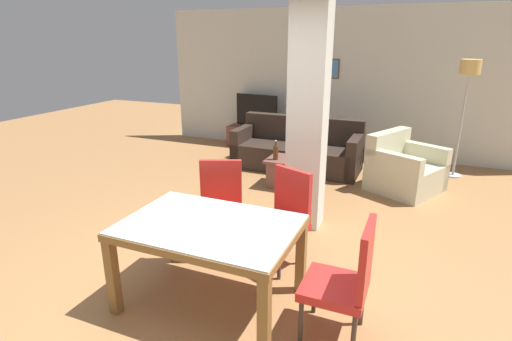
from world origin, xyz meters
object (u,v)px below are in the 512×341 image
(sofa, at_px, (297,152))
(coffee_table, at_px, (286,172))
(floor_lamp, at_px, (468,80))
(dining_chair_far_right, at_px, (284,215))
(tv_screen, at_px, (257,111))
(dining_table, at_px, (210,241))
(bottle, at_px, (276,152))
(dining_chair_far_left, at_px, (220,204))
(tv_stand, at_px, (257,137))
(dining_chair_head_right, at_px, (346,278))
(armchair, at_px, (403,171))

(sofa, bearing_deg, coffee_table, 96.83)
(sofa, height_order, floor_lamp, floor_lamp)
(dining_chair_far_right, xyz_separation_m, tv_screen, (-1.97, 4.02, 0.23))
(dining_table, distance_m, bottle, 2.86)
(dining_table, xyz_separation_m, dining_chair_far_left, (-0.35, 0.85, -0.07))
(dining_table, height_order, floor_lamp, floor_lamp)
(sofa, bearing_deg, tv_stand, -40.90)
(dining_chair_head_right, relative_size, tv_stand, 0.79)
(tv_screen, bearing_deg, sofa, 144.26)
(armchair, height_order, bottle, armchair)
(tv_screen, bearing_deg, dining_chair_head_right, 124.54)
(dining_chair_far_left, relative_size, sofa, 0.45)
(bottle, relative_size, tv_stand, 0.24)
(armchair, bearing_deg, dining_chair_far_right, 6.02)
(sofa, xyz_separation_m, bottle, (-0.03, -1.01, 0.25))
(dining_chair_head_right, bearing_deg, coffee_table, 26.16)
(dining_table, distance_m, armchair, 3.70)
(dining_chair_far_left, height_order, dining_chair_head_right, same)
(dining_table, xyz_separation_m, coffee_table, (-0.32, 2.93, -0.36))
(tv_stand, bearing_deg, dining_table, -71.54)
(dining_table, distance_m, floor_lamp, 4.98)
(dining_chair_far_right, distance_m, tv_stand, 4.49)
(floor_lamp, bearing_deg, dining_table, -114.92)
(sofa, xyz_separation_m, floor_lamp, (2.49, 0.59, 1.25))
(armchair, height_order, tv_screen, tv_screen)
(tv_stand, bearing_deg, armchair, -25.83)
(dining_chair_far_left, xyz_separation_m, tv_stand, (-1.28, 4.03, -0.30))
(dining_chair_head_right, relative_size, bottle, 3.25)
(dining_chair_far_right, distance_m, coffee_table, 2.20)
(dining_chair_far_right, bearing_deg, dining_chair_far_left, 22.67)
(coffee_table, bearing_deg, armchair, 17.66)
(dining_table, height_order, tv_screen, tv_screen)
(dining_chair_far_left, height_order, bottle, dining_chair_far_left)
(armchair, bearing_deg, dining_table, 5.61)
(dining_chair_head_right, distance_m, sofa, 4.14)
(dining_chair_far_right, distance_m, armchair, 2.78)
(dining_table, bearing_deg, floor_lamp, 65.08)
(dining_chair_far_right, height_order, coffee_table, dining_chair_far_right)
(bottle, distance_m, floor_lamp, 3.15)
(dining_chair_far_right, xyz_separation_m, sofa, (-0.78, 2.98, -0.22))
(sofa, xyz_separation_m, coffee_table, (0.11, -0.91, -0.07))
(bottle, bearing_deg, coffee_table, 35.46)
(tv_stand, bearing_deg, dining_chair_far_left, -72.38)
(dining_chair_far_left, relative_size, armchair, 0.78)
(dining_chair_far_right, xyz_separation_m, coffee_table, (-0.67, 2.07, -0.29))
(sofa, bearing_deg, bottle, 88.23)
(dining_table, distance_m, dining_chair_far_right, 0.92)
(dining_chair_head_right, bearing_deg, dining_chair_far_left, 59.98)
(dining_chair_far_right, height_order, tv_stand, dining_chair_far_right)
(tv_stand, relative_size, tv_screen, 1.33)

